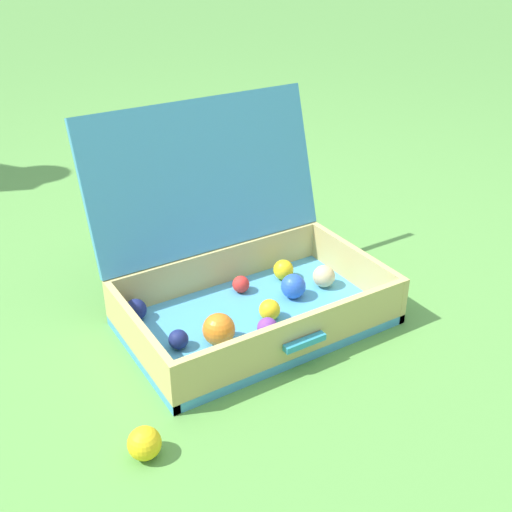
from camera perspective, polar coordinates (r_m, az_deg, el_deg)
ground_plane at (r=1.63m, az=-0.74°, el=-6.41°), size 16.00×16.00×0.00m
open_suitcase at (r=1.64m, az=-1.38°, el=-1.45°), size 0.67×0.55×0.52m
stray_ball_on_grass at (r=1.29m, az=-10.16°, el=-16.49°), size 0.07×0.07×0.07m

